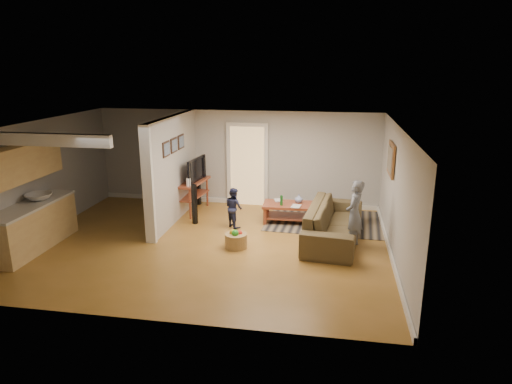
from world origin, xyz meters
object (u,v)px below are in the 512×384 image
at_px(speaker_left, 195,204).
at_px(toy_basket, 236,240).
at_px(tv_console, 193,184).
at_px(child, 352,246).
at_px(toddler, 234,226).
at_px(coffee_table, 289,208).
at_px(sofa, 333,239).
at_px(speaker_right, 198,185).

relative_size(speaker_left, toy_basket, 2.10).
distance_m(tv_console, child, 4.34).
xyz_separation_m(tv_console, toy_basket, (1.56, -2.14, -0.57)).
relative_size(child, toddler, 1.52).
bearing_deg(speaker_left, coffee_table, 37.39).
xyz_separation_m(coffee_table, speaker_left, (-2.17, -0.49, 0.12)).
bearing_deg(toddler, sofa, -145.40).
relative_size(coffee_table, child, 0.84).
bearing_deg(speaker_right, tv_console, -76.43).
relative_size(speaker_left, speaker_right, 0.89).
bearing_deg(sofa, coffee_table, 54.41).
bearing_deg(coffee_table, toy_basket, -117.42).
bearing_deg(speaker_right, speaker_left, -68.67).
xyz_separation_m(toy_basket, child, (2.38, 0.46, -0.17)).
bearing_deg(sofa, toy_basket, 118.29).
distance_m(coffee_table, tv_console, 2.53).
bearing_deg(toy_basket, toddler, 104.22).
xyz_separation_m(speaker_right, child, (4.00, -2.31, -0.54)).
xyz_separation_m(coffee_table, toy_basket, (-0.91, -1.75, -0.19)).
distance_m(tv_console, toy_basket, 2.71).
xyz_separation_m(tv_console, toddler, (1.25, -0.92, -0.74)).
bearing_deg(speaker_right, child, -22.13).
relative_size(coffee_table, toy_basket, 2.62).
relative_size(coffee_table, speaker_right, 1.11).
distance_m(sofa, speaker_right, 4.13).
bearing_deg(toddler, toy_basket, 149.15).
xyz_separation_m(coffee_table, child, (1.47, -1.29, -0.36)).
bearing_deg(speaker_left, toy_basket, -20.30).
distance_m(child, toddler, 2.79).
bearing_deg(coffee_table, sofa, -41.69).
height_order(sofa, coffee_table, coffee_table).
bearing_deg(coffee_table, tv_console, 171.20).
relative_size(tv_console, speaker_right, 1.23).
bearing_deg(speaker_left, speaker_right, 128.25).
distance_m(toy_basket, toddler, 1.27).
distance_m(sofa, coffee_table, 1.47).
distance_m(sofa, tv_console, 3.85).
bearing_deg(child, speaker_left, -83.32).
height_order(coffee_table, toy_basket, coffee_table).
distance_m(toy_basket, child, 2.43).
distance_m(sofa, child, 0.53).
bearing_deg(child, sofa, -111.56).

